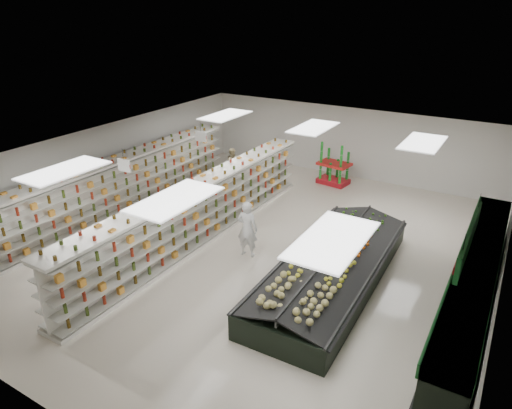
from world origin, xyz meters
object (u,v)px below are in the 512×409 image
Objects in this scene: shopper_main at (247,229)px; shopper_background at (233,164)px; gondola_left at (117,189)px; gondola_center at (200,214)px; soda_endcap at (334,166)px; produce_island at (332,267)px.

shopper_background is (-4.18, 5.53, -0.19)m from shopper_main.
gondola_left is 4.10m from gondola_center.
shopper_main is (0.05, -7.41, 0.09)m from soda_endcap.
gondola_left reaches higher than gondola_center.
shopper_main is at bearing -129.01° from shopper_background.
produce_island is 4.15× the size of soda_endcap.
shopper_background is at bearing 141.63° from produce_island.
shopper_main is 1.25× the size of shopper_background.
gondola_left is at bearing 174.57° from shopper_background.
soda_endcap is (5.97, 7.13, -0.13)m from gondola_left.
shopper_main reaches higher than produce_island.
shopper_main is (1.93, -0.11, -0.02)m from gondola_center.
shopper_main is (6.02, -0.28, -0.04)m from gondola_left.
gondola_center reaches higher than shopper_main.
soda_endcap is at bearing 76.10° from gondola_center.
soda_endcap is (1.88, 7.30, -0.11)m from gondola_center.
produce_island is at bearing -1.49° from gondola_left.
produce_island is 8.07m from soda_endcap.
soda_endcap is 0.93× the size of shopper_main.
gondola_left is at bearing 178.07° from gondola_center.
shopper_main is at bearing -89.61° from soda_endcap.
shopper_background is at bearing 113.12° from gondola_center.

